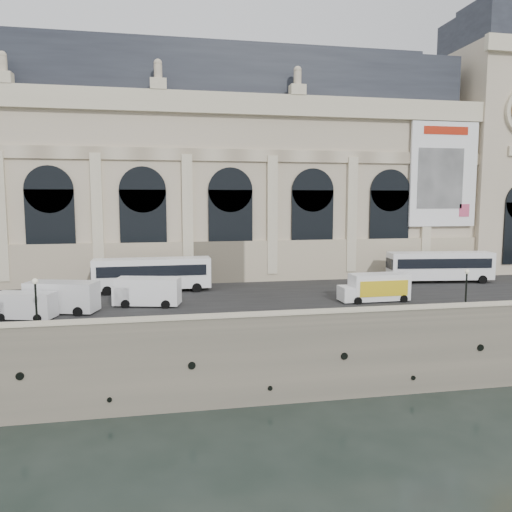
{
  "coord_description": "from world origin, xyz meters",
  "views": [
    {
      "loc": [
        -12.03,
        -36.31,
        15.98
      ],
      "look_at": [
        -0.92,
        22.0,
        9.14
      ],
      "focal_mm": 35.0,
      "sensor_mm": 36.0,
      "label": 1
    }
  ],
  "objects_px": {
    "van_b": "(58,297)",
    "lamp_right": "(466,292)",
    "van_c": "(144,292)",
    "van_a": "(21,306)",
    "bus_left": "(152,273)",
    "bus_right": "(440,266)",
    "box_truck": "(375,288)",
    "lamp_left": "(36,307)"
  },
  "relations": [
    {
      "from": "van_b",
      "to": "lamp_right",
      "type": "height_order",
      "value": "lamp_right"
    },
    {
      "from": "bus_left",
      "to": "lamp_right",
      "type": "relative_size",
      "value": 3.1
    },
    {
      "from": "bus_right",
      "to": "box_truck",
      "type": "distance_m",
      "value": 15.13
    },
    {
      "from": "lamp_right",
      "to": "bus_right",
      "type": "bearing_deg",
      "value": 66.08
    },
    {
      "from": "van_b",
      "to": "box_truck",
      "type": "xyz_separation_m",
      "value": [
        29.36,
        -0.59,
        -0.05
      ]
    },
    {
      "from": "van_b",
      "to": "van_c",
      "type": "height_order",
      "value": "van_b"
    },
    {
      "from": "van_a",
      "to": "box_truck",
      "type": "bearing_deg",
      "value": 2.17
    },
    {
      "from": "bus_right",
      "to": "van_c",
      "type": "relative_size",
      "value": 1.98
    },
    {
      "from": "box_truck",
      "to": "lamp_right",
      "type": "distance_m",
      "value": 8.59
    },
    {
      "from": "van_c",
      "to": "van_b",
      "type": "bearing_deg",
      "value": -168.43
    },
    {
      "from": "bus_right",
      "to": "van_c",
      "type": "bearing_deg",
      "value": -168.72
    },
    {
      "from": "van_c",
      "to": "van_a",
      "type": "bearing_deg",
      "value": -161.54
    },
    {
      "from": "lamp_left",
      "to": "van_c",
      "type": "bearing_deg",
      "value": 48.44
    },
    {
      "from": "bus_right",
      "to": "lamp_right",
      "type": "bearing_deg",
      "value": -113.92
    },
    {
      "from": "bus_left",
      "to": "lamp_left",
      "type": "height_order",
      "value": "lamp_left"
    },
    {
      "from": "bus_left",
      "to": "bus_right",
      "type": "xyz_separation_m",
      "value": [
        33.59,
        -0.25,
        0.0
      ]
    },
    {
      "from": "van_a",
      "to": "van_c",
      "type": "height_order",
      "value": "van_c"
    },
    {
      "from": "van_c",
      "to": "lamp_right",
      "type": "bearing_deg",
      "value": -18.05
    },
    {
      "from": "van_b",
      "to": "box_truck",
      "type": "distance_m",
      "value": 29.36
    },
    {
      "from": "bus_left",
      "to": "bus_right",
      "type": "relative_size",
      "value": 0.99
    },
    {
      "from": "bus_right",
      "to": "box_truck",
      "type": "xyz_separation_m",
      "value": [
        -12.2,
        -8.92,
        -0.67
      ]
    },
    {
      "from": "box_truck",
      "to": "lamp_left",
      "type": "xyz_separation_m",
      "value": [
        -29.51,
        -6.37,
        0.71
      ]
    },
    {
      "from": "van_b",
      "to": "bus_left",
      "type": "bearing_deg",
      "value": 47.1
    },
    {
      "from": "van_a",
      "to": "lamp_left",
      "type": "bearing_deg",
      "value": -65.13
    },
    {
      "from": "bus_left",
      "to": "lamp_left",
      "type": "relative_size",
      "value": 2.97
    },
    {
      "from": "box_truck",
      "to": "lamp_right",
      "type": "xyz_separation_m",
      "value": [
        5.24,
        -6.78,
        0.62
      ]
    },
    {
      "from": "lamp_right",
      "to": "lamp_left",
      "type": "bearing_deg",
      "value": 179.32
    },
    {
      "from": "van_b",
      "to": "van_c",
      "type": "distance_m",
      "value": 7.5
    },
    {
      "from": "van_a",
      "to": "lamp_right",
      "type": "relative_size",
      "value": 1.35
    },
    {
      "from": "bus_left",
      "to": "box_truck",
      "type": "xyz_separation_m",
      "value": [
        21.39,
        -9.16,
        -0.67
      ]
    },
    {
      "from": "van_a",
      "to": "van_b",
      "type": "xyz_separation_m",
      "value": [
        2.55,
        1.8,
        0.27
      ]
    },
    {
      "from": "bus_left",
      "to": "van_c",
      "type": "height_order",
      "value": "bus_left"
    },
    {
      "from": "van_b",
      "to": "lamp_right",
      "type": "distance_m",
      "value": 35.37
    },
    {
      "from": "van_c",
      "to": "box_truck",
      "type": "height_order",
      "value": "box_truck"
    },
    {
      "from": "bus_left",
      "to": "van_b",
      "type": "distance_m",
      "value": 11.72
    },
    {
      "from": "bus_right",
      "to": "van_a",
      "type": "relative_size",
      "value": 2.34
    },
    {
      "from": "van_b",
      "to": "lamp_left",
      "type": "xyz_separation_m",
      "value": [
        -0.16,
        -6.96,
        0.66
      ]
    },
    {
      "from": "box_truck",
      "to": "bus_right",
      "type": "bearing_deg",
      "value": 36.17
    },
    {
      "from": "bus_right",
      "to": "van_b",
      "type": "bearing_deg",
      "value": -168.67
    },
    {
      "from": "van_b",
      "to": "van_c",
      "type": "xyz_separation_m",
      "value": [
        7.35,
        1.5,
        -0.05
      ]
    },
    {
      "from": "bus_right",
      "to": "van_b",
      "type": "height_order",
      "value": "bus_right"
    },
    {
      "from": "bus_right",
      "to": "lamp_right",
      "type": "xyz_separation_m",
      "value": [
        -6.96,
        -15.7,
        -0.05
      ]
    }
  ]
}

